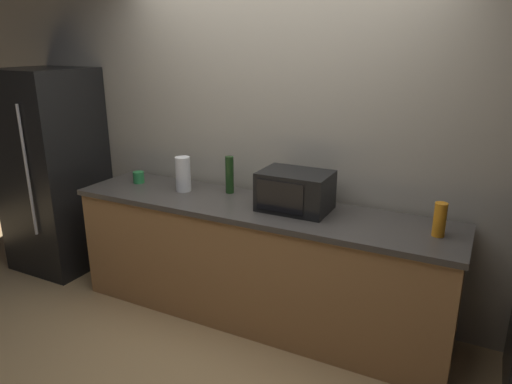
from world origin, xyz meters
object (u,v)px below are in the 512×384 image
object	(u,v)px
refrigerator	(54,171)
bottle_dish_soap	(440,220)
bottle_wine	(230,175)
paper_towel_roll	(183,174)
microwave	(295,191)
mug_green	(139,177)

from	to	relation	value
refrigerator	bottle_dish_soap	world-z (taller)	refrigerator
bottle_wine	paper_towel_roll	bearing A→B (deg)	-160.89
microwave	mug_green	distance (m)	1.40
bottle_dish_soap	refrigerator	bearing A→B (deg)	-179.85
mug_green	paper_towel_roll	bearing A→B (deg)	-1.35
paper_towel_roll	bottle_dish_soap	xyz separation A→B (m)	(1.88, -0.04, -0.03)
refrigerator	paper_towel_roll	size ratio (longest dim) A/B	6.67
paper_towel_roll	bottle_wine	world-z (taller)	bottle_wine
microwave	bottle_dish_soap	size ratio (longest dim) A/B	2.31
bottle_wine	mug_green	size ratio (longest dim) A/B	3.06
microwave	paper_towel_roll	bearing A→B (deg)	179.87
paper_towel_roll	mug_green	xyz separation A→B (m)	(-0.46, 0.01, -0.09)
bottle_dish_soap	bottle_wine	size ratio (longest dim) A/B	0.73
microwave	mug_green	xyz separation A→B (m)	(-1.40, 0.01, -0.09)
microwave	refrigerator	bearing A→B (deg)	-178.82
bottle_wine	mug_green	xyz separation A→B (m)	(-0.80, -0.11, -0.10)
refrigerator	bottle_wine	bearing A→B (deg)	5.60
microwave	bottle_dish_soap	distance (m)	0.95
paper_towel_roll	mug_green	size ratio (longest dim) A/B	2.88
bottle_dish_soap	mug_green	world-z (taller)	bottle_dish_soap
paper_towel_roll	bottle_wine	bearing A→B (deg)	19.11
microwave	bottle_dish_soap	xyz separation A→B (m)	(0.95, -0.04, -0.03)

